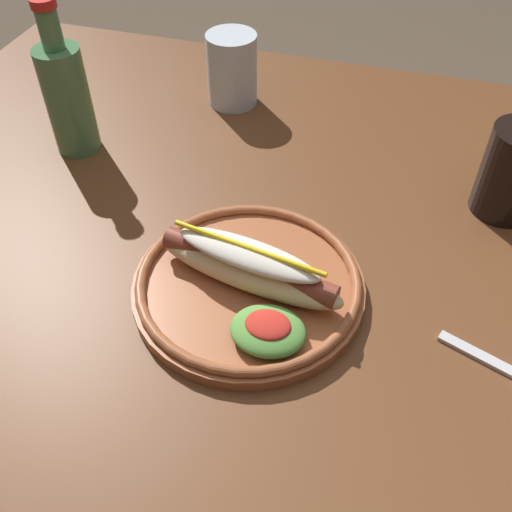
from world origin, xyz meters
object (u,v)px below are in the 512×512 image
at_px(fork, 504,368).
at_px(glass_bottle, 67,95).
at_px(water_cup, 232,69).
at_px(hot_dog_plate, 249,282).

height_order(fork, glass_bottle, glass_bottle).
distance_m(fork, water_cup, 0.61).
bearing_deg(fork, water_cup, 155.94).
xyz_separation_m(fork, water_cup, (-0.43, 0.42, 0.05)).
bearing_deg(glass_bottle, water_cup, 46.48).
bearing_deg(water_cup, hot_dog_plate, -69.27).
height_order(hot_dog_plate, glass_bottle, glass_bottle).
height_order(water_cup, glass_bottle, glass_bottle).
xyz_separation_m(hot_dog_plate, glass_bottle, (-0.33, 0.21, 0.06)).
distance_m(hot_dog_plate, fork, 0.28).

